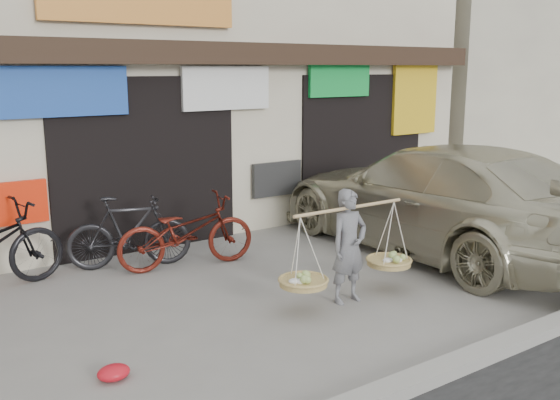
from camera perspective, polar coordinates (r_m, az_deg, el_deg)
ground at (r=7.26m, az=-0.54°, el=-10.88°), size 70.00×70.00×0.00m
kerb at (r=5.85m, az=11.05°, el=-16.39°), size 70.00×0.25×0.12m
shophouse_block at (r=12.54m, az=-17.90°, el=14.28°), size 14.00×6.32×7.00m
neighbor_east at (r=21.34m, az=19.65°, el=12.31°), size 12.00×7.00×6.40m
street_vendor at (r=7.63m, az=6.30°, el=-4.71°), size 1.93×0.57×1.41m
bike_1 at (r=9.17m, az=-13.63°, el=-2.85°), size 1.82×1.04×1.05m
bike_2 at (r=9.03m, az=-8.56°, el=-2.89°), size 2.08×1.01×1.05m
suv at (r=9.98m, az=14.05°, el=0.19°), size 2.43×5.84×1.69m
red_bag at (r=6.15m, az=-14.97°, el=-15.00°), size 0.31×0.25×0.14m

